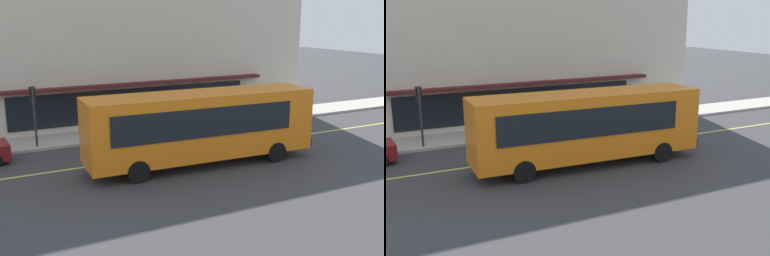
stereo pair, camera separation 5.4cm
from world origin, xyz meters
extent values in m
plane|color=#38383A|center=(0.00, 0.00, 0.00)|extent=(120.00, 120.00, 0.00)
cube|color=#B2ADA3|center=(0.00, 5.16, 0.07)|extent=(80.00, 2.89, 0.15)
cube|color=#D8D14C|center=(0.00, 0.00, 0.00)|extent=(36.00, 0.16, 0.01)
cube|color=beige|center=(0.75, 11.13, 7.68)|extent=(25.98, 9.07, 15.35)
cube|color=#4C1919|center=(0.75, 6.35, 2.80)|extent=(18.18, 0.70, 0.20)
cube|color=black|center=(0.75, 6.57, 1.50)|extent=(15.59, 0.08, 2.00)
cube|color=orange|center=(0.77, -2.14, 2.00)|extent=(11.10, 3.00, 3.00)
cube|color=black|center=(6.22, -2.39, 2.36)|extent=(0.22, 2.10, 1.80)
cube|color=black|center=(0.53, -0.86, 2.36)|extent=(8.79, 0.46, 1.32)
cube|color=black|center=(0.41, -3.40, 2.36)|extent=(8.79, 0.46, 1.32)
cube|color=#0CF259|center=(6.29, -2.40, 3.25)|extent=(0.17, 1.90, 0.36)
cube|color=#2D2D33|center=(6.32, -2.40, 0.75)|extent=(0.27, 2.40, 0.40)
cylinder|color=black|center=(4.34, -1.18, 0.50)|extent=(1.01, 0.35, 1.00)
cylinder|color=black|center=(4.24, -3.43, 0.50)|extent=(1.01, 0.35, 1.00)
cylinder|color=black|center=(-2.69, -0.85, 0.50)|extent=(1.01, 0.35, 1.00)
cylinder|color=black|center=(-2.80, -3.11, 0.50)|extent=(1.01, 0.35, 1.00)
cylinder|color=#2D2D33|center=(-5.84, 4.16, 1.75)|extent=(0.12, 0.12, 3.20)
cube|color=black|center=(-5.84, 4.36, 2.90)|extent=(0.30, 0.30, 0.90)
sphere|color=red|center=(-5.84, 4.53, 3.17)|extent=(0.18, 0.18, 0.18)
sphere|color=orange|center=(-5.84, 4.53, 2.90)|extent=(0.18, 0.18, 0.18)
sphere|color=green|center=(-5.84, 4.53, 2.63)|extent=(0.18, 0.18, 0.18)
cylinder|color=black|center=(8.70, 6.13, 0.60)|extent=(0.18, 0.18, 0.90)
cylinder|color=#594C47|center=(8.70, 6.13, 1.41)|extent=(0.34, 0.34, 0.71)
sphere|color=tan|center=(8.70, 6.13, 1.89)|extent=(0.25, 0.25, 0.25)
cylinder|color=black|center=(2.90, 5.83, 0.56)|extent=(0.18, 0.18, 0.82)
cylinder|color=maroon|center=(2.90, 5.83, 1.30)|extent=(0.34, 0.34, 0.65)
sphere|color=tan|center=(2.90, 5.83, 1.74)|extent=(0.23, 0.23, 0.23)
camera|label=1|loc=(-9.29, -20.88, 7.05)|focal=43.32mm
camera|label=2|loc=(-9.24, -20.90, 7.05)|focal=43.32mm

